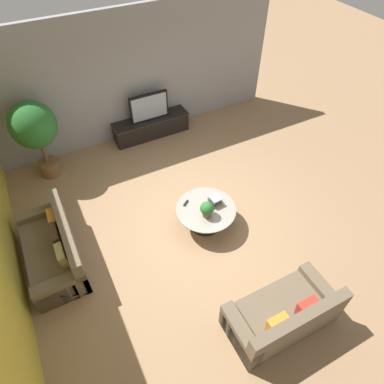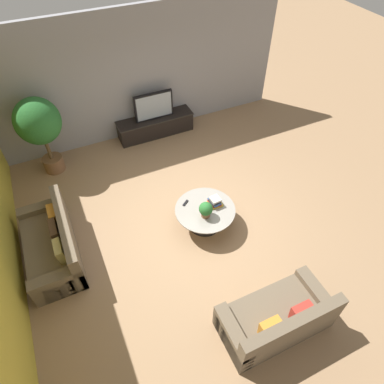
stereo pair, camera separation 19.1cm
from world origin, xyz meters
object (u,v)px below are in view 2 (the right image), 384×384
at_px(media_console, 155,126).
at_px(potted_palm_tall, 39,125).
at_px(coffee_table, 205,214).
at_px(couch_near_entry, 277,319).
at_px(television, 154,106).
at_px(couch_by_wall, 53,245).
at_px(potted_plant_tabletop, 206,209).

height_order(media_console, potted_palm_tall, potted_palm_tall).
bearing_deg(media_console, coffee_table, -93.22).
height_order(coffee_table, couch_near_entry, couch_near_entry).
distance_m(television, couch_by_wall, 4.01).
bearing_deg(couch_by_wall, television, 132.60).
height_order(couch_by_wall, potted_palm_tall, potted_palm_tall).
relative_size(couch_by_wall, potted_plant_tabletop, 5.64).
bearing_deg(media_console, couch_by_wall, -137.38).
distance_m(television, potted_palm_tall, 2.62).
bearing_deg(couch_by_wall, media_console, 132.62).
bearing_deg(couch_near_entry, potted_plant_tabletop, -86.33).
bearing_deg(coffee_table, couch_near_entry, -88.19).
bearing_deg(couch_near_entry, coffee_table, -88.19).
xyz_separation_m(media_console, potted_palm_tall, (-2.57, -0.30, 0.97)).
height_order(media_console, couch_by_wall, couch_by_wall).
bearing_deg(couch_by_wall, potted_palm_tall, 171.54).
distance_m(television, potted_plant_tabletop, 3.34).
height_order(television, potted_palm_tall, potted_palm_tall).
height_order(television, coffee_table, television).
relative_size(couch_by_wall, couch_near_entry, 1.10).
bearing_deg(coffee_table, couch_by_wall, 169.98).
xyz_separation_m(couch_near_entry, potted_palm_tall, (-2.46, 5.16, 0.94)).
relative_size(media_console, couch_near_entry, 1.15).
bearing_deg(couch_by_wall, coffee_table, 79.98).
distance_m(television, couch_near_entry, 5.48).
distance_m(coffee_table, potted_plant_tabletop, 0.35).
relative_size(television, coffee_table, 0.84).
xyz_separation_m(media_console, coffee_table, (-0.18, -3.18, 0.06)).
bearing_deg(coffee_table, potted_plant_tabletop, -113.90).
distance_m(media_console, potted_plant_tabletop, 3.35).
xyz_separation_m(coffee_table, potted_palm_tall, (-2.39, 2.88, 0.91)).
xyz_separation_m(media_console, potted_plant_tabletop, (-0.24, -3.32, 0.37)).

